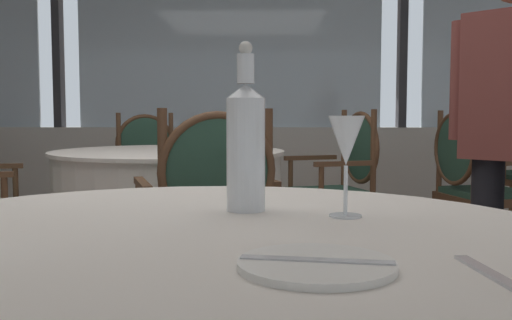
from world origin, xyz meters
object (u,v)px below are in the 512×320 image
(dining_chair_2_0, at_px, (211,214))
(dining_chair_2_2, at_px, (147,168))
(dining_chair_0_2, at_px, (471,177))
(diner_person_0, at_px, (512,128))
(wine_glass, at_px, (346,144))
(side_plate, at_px, (316,265))
(water_bottle, at_px, (246,143))
(dining_chair_2_1, at_px, (342,177))
(dining_chair_0_1, at_px, (512,163))

(dining_chair_2_0, xyz_separation_m, dining_chair_2_2, (-0.69, 2.07, -0.01))
(dining_chair_0_2, relative_size, dining_chair_2_2, 1.01)
(diner_person_0, bearing_deg, wine_glass, 10.15)
(side_plate, relative_size, dining_chair_0_2, 0.21)
(dining_chair_0_2, height_order, dining_chair_2_0, dining_chair_0_2)
(dining_chair_2_2, bearing_deg, side_plate, -3.02)
(water_bottle, xyz_separation_m, diner_person_0, (1.03, 1.14, 0.01))
(wine_glass, distance_m, dining_chair_2_1, 2.52)
(diner_person_0, bearing_deg, dining_chair_0_2, -148.45)
(dining_chair_2_2, bearing_deg, dining_chair_2_1, 45.04)
(water_bottle, height_order, dining_chair_2_2, water_bottle)
(side_plate, xyz_separation_m, dining_chair_0_1, (1.98, 4.08, -0.20))
(dining_chair_0_1, distance_m, dining_chair_2_1, 2.00)
(wine_glass, xyz_separation_m, diner_person_0, (0.83, 1.21, 0.00))
(side_plate, xyz_separation_m, wine_glass, (0.09, 0.38, 0.14))
(wine_glass, relative_size, diner_person_0, 0.12)
(dining_chair_0_1, xyz_separation_m, dining_chair_0_2, (-0.77, -1.24, 0.01))
(side_plate, bearing_deg, dining_chair_0_2, 67.01)
(dining_chair_0_2, distance_m, dining_chair_2_0, 2.03)
(wine_glass, distance_m, dining_chair_0_1, 4.17)
(wine_glass, bearing_deg, dining_chair_2_1, 82.73)
(diner_person_0, bearing_deg, water_bottle, 2.56)
(water_bottle, bearing_deg, dining_chair_2_2, 105.73)
(wine_glass, distance_m, dining_chair_0_2, 2.73)
(side_plate, distance_m, diner_person_0, 1.84)
(wine_glass, bearing_deg, diner_person_0, 55.60)
(water_bottle, bearing_deg, wine_glass, -19.63)
(dining_chair_2_0, height_order, dining_chair_2_2, dining_chair_2_0)
(side_plate, height_order, dining_chair_2_1, dining_chair_2_1)
(side_plate, distance_m, dining_chair_2_2, 3.69)
(dining_chair_2_2, bearing_deg, dining_chair_2_0, -0.00)
(dining_chair_2_0, distance_m, dining_chair_2_1, 1.55)
(dining_chair_0_2, relative_size, diner_person_0, 0.62)
(water_bottle, relative_size, diner_person_0, 0.22)
(dining_chair_2_0, bearing_deg, dining_chair_2_1, -45.07)
(dining_chair_0_1, height_order, dining_chair_0_2, dining_chair_0_2)
(diner_person_0, bearing_deg, dining_chair_0_1, -158.56)
(side_plate, height_order, dining_chair_0_1, dining_chair_0_1)
(wine_glass, bearing_deg, side_plate, -103.07)
(dining_chair_2_2, xyz_separation_m, diner_person_0, (1.90, -1.96, 0.34))
(wine_glass, xyz_separation_m, dining_chair_0_2, (1.12, 2.47, -0.33))
(water_bottle, height_order, dining_chair_0_1, water_bottle)
(side_plate, relative_size, diner_person_0, 0.13)
(side_plate, xyz_separation_m, dining_chair_2_0, (-0.29, 1.47, -0.19))
(dining_chair_0_2, bearing_deg, wine_glass, -127.44)
(wine_glass, relative_size, dining_chair_0_2, 0.20)
(wine_glass, height_order, dining_chair_0_1, dining_chair_0_1)
(water_bottle, relative_size, dining_chair_0_2, 0.35)
(dining_chair_0_1, bearing_deg, diner_person_0, -36.13)
(wine_glass, bearing_deg, water_bottle, 160.37)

